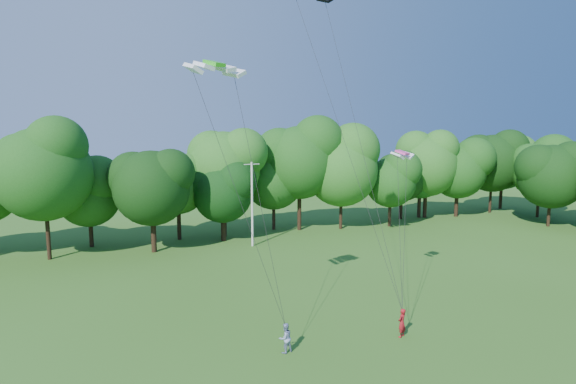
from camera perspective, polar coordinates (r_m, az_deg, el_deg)
name	(u,v)px	position (r m, az deg, el deg)	size (l,w,h in m)	color
utility_pole	(252,204)	(46.82, -4.58, -1.47)	(1.76, 0.32, 8.85)	silver
kite_flyer_left	(402,323)	(27.97, 14.25, -15.80)	(0.62, 0.41, 1.71)	maroon
kite_flyer_right	(285,338)	(25.48, -0.35, -18.05)	(0.80, 0.62, 1.64)	#8997BE
kite_green	(214,63)	(24.63, -9.35, 15.81)	(3.33, 2.12, 0.52)	green
kite_pink	(402,152)	(32.41, 14.32, 4.89)	(1.99, 1.40, 0.36)	#FF46A1
tree_back_center	(223,182)	(49.20, -8.31, 1.22)	(7.15, 7.15, 10.40)	#302512
tree_back_east	(420,169)	(65.27, 16.47, 2.84)	(7.56, 7.56, 10.99)	#382A16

